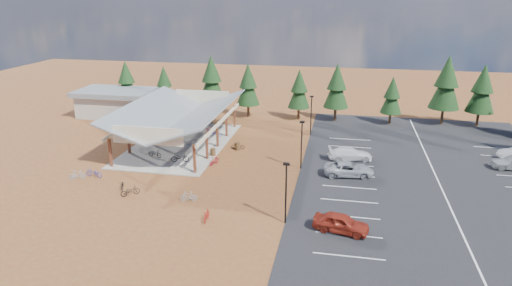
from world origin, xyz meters
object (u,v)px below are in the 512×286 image
Objects in this scene: bike_5 at (193,142)px; car_3 at (350,154)px; bike_6 at (216,133)px; bike_10 at (94,173)px; bike_pavilion at (179,114)px; lamp_post_1 at (302,142)px; lamp_post_2 at (311,112)px; lamp_post_0 at (286,189)px; trash_bin_0 at (213,152)px; bike_2 at (157,139)px; bike_13 at (189,196)px; bike_15 at (214,161)px; bike_9 at (77,175)px; bike_4 at (180,158)px; bike_3 at (188,123)px; bike_7 at (211,130)px; bike_8 at (122,185)px; bike_0 at (155,153)px; trash_bin_1 at (238,146)px; bike_1 at (146,148)px; car_0 at (341,223)px; bike_11 at (207,215)px; car_2 at (349,169)px; outbuilding at (116,102)px; bike_12 at (130,191)px; bike_16 at (238,146)px.

car_3 is (18.36, -0.94, 0.16)m from bike_5.
bike_6 is 17.09m from bike_10.
bike_pavilion is 10.61× the size of bike_10.
lamp_post_1 and lamp_post_2 have the same top height.
lamp_post_0 is 23.88m from bike_6.
bike_5 is (-3.29, 2.71, 0.11)m from trash_bin_0.
bike_2 is 1.02× the size of bike_13.
lamp_post_0 is at bearing 150.84° from car_3.
bike_15 is (-9.18, 11.32, -2.51)m from lamp_post_0.
bike_9 is at bearing 144.07° from bike_5.
bike_4 is 18.48m from car_3.
bike_3 is 1.07× the size of bike_6.
bike_pavilion is 12.24× the size of bike_2.
bike_7 is at bearing 162.77° from bike_10.
bike_5 reaches higher than trash_bin_0.
bike_0 is at bearing 68.76° from bike_8.
lamp_post_2 is 16.76m from bike_3.
trash_bin_1 is at bearing -45.69° from bike_0.
bike_6 is at bearing -48.07° from bike_2.
bike_8 is at bearing 179.13° from bike_1.
bike_7 is 0.40× the size of car_0.
car_3 is (21.21, 3.54, 0.17)m from bike_0.
lamp_post_1 is 3.32× the size of bike_15.
bike_1 is at bearing -162.56° from trash_bin_1.
bike_8 is 20.60m from car_0.
lamp_post_0 is at bearing -53.97° from trash_bin_0.
bike_13 is 1.00× the size of bike_15.
bike_5 is 14.91m from bike_13.
bike_6 is (6.42, 3.58, -0.01)m from bike_2.
lamp_post_1 reaches higher than bike_3.
bike_6 is at bearing 48.51° from car_0.
bike_11 is 16.23m from car_2.
bike_10 is (-19.96, -6.30, -2.50)m from lamp_post_1.
outbuilding is 36.24m from car_3.
lamp_post_2 reaches higher than car_3.
trash_bin_0 is at bearing 36.92° from bike_8.
bike_pavilion is 6.98m from bike_4.
bike_9 is 0.86× the size of bike_10.
lamp_post_0 is 1.05× the size of car_2.
bike_1 is 0.87× the size of bike_10.
bike_11 is (5.41, -21.47, -0.03)m from bike_6.
outbuilding is 19.47m from bike_5.
bike_9 is 7.23m from bike_12.
bike_2 is at bearing 136.68° from lamp_post_0.
car_3 is (12.85, -0.89, 0.27)m from trash_bin_1.
bike_3 is 14.86m from bike_15.
bike_9 is (-21.27, -7.12, -2.50)m from lamp_post_1.
bike_4 is 10.62m from bike_7.
bike_2 is 0.83× the size of bike_4.
bike_16 is (1.31, 5.47, -0.06)m from bike_15.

